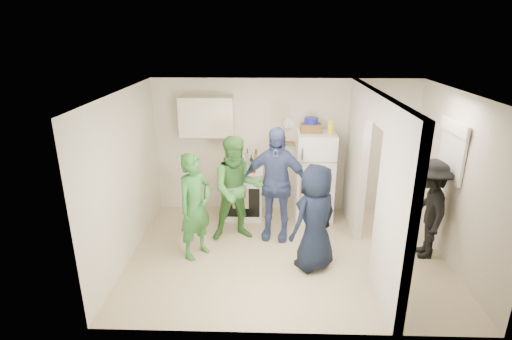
{
  "coord_description": "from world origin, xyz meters",
  "views": [
    {
      "loc": [
        -0.31,
        -5.42,
        3.32
      ],
      "look_at": [
        -0.49,
        0.4,
        1.25
      ],
      "focal_mm": 28.0,
      "sensor_mm": 36.0,
      "label": 1
    }
  ],
  "objects_px": {
    "fridge": "(314,176)",
    "wicker_basket": "(311,128)",
    "person_green_center": "(237,189)",
    "person_nook": "(429,209)",
    "person_denim": "(275,184)",
    "blue_bowl": "(311,121)",
    "person_green_left": "(195,206)",
    "yellow_cup_stack_top": "(331,127)",
    "person_navy": "(315,218)",
    "stove": "(242,192)"
  },
  "relations": [
    {
      "from": "stove",
      "to": "person_navy",
      "type": "height_order",
      "value": "person_navy"
    },
    {
      "from": "wicker_basket",
      "to": "person_navy",
      "type": "xyz_separation_m",
      "value": [
        -0.07,
        -1.71,
        -0.89
      ]
    },
    {
      "from": "blue_bowl",
      "to": "person_green_left",
      "type": "height_order",
      "value": "blue_bowl"
    },
    {
      "from": "blue_bowl",
      "to": "person_nook",
      "type": "relative_size",
      "value": 0.16
    },
    {
      "from": "fridge",
      "to": "wicker_basket",
      "type": "xyz_separation_m",
      "value": [
        -0.1,
        0.05,
        0.88
      ]
    },
    {
      "from": "fridge",
      "to": "person_denim",
      "type": "xyz_separation_m",
      "value": [
        -0.72,
        -0.76,
        0.14
      ]
    },
    {
      "from": "person_green_left",
      "to": "wicker_basket",
      "type": "bearing_deg",
      "value": -15.79
    },
    {
      "from": "blue_bowl",
      "to": "stove",
      "type": "bearing_deg",
      "value": -179.06
    },
    {
      "from": "fridge",
      "to": "person_nook",
      "type": "xyz_separation_m",
      "value": [
        1.57,
        -1.27,
        -0.03
      ]
    },
    {
      "from": "yellow_cup_stack_top",
      "to": "person_nook",
      "type": "bearing_deg",
      "value": -41.04
    },
    {
      "from": "yellow_cup_stack_top",
      "to": "person_nook",
      "type": "xyz_separation_m",
      "value": [
        1.35,
        -1.17,
        -0.96
      ]
    },
    {
      "from": "person_denim",
      "to": "blue_bowl",
      "type": "bearing_deg",
      "value": 63.14
    },
    {
      "from": "wicker_basket",
      "to": "person_navy",
      "type": "relative_size",
      "value": 0.22
    },
    {
      "from": "stove",
      "to": "person_denim",
      "type": "height_order",
      "value": "person_denim"
    },
    {
      "from": "blue_bowl",
      "to": "person_navy",
      "type": "relative_size",
      "value": 0.15
    },
    {
      "from": "person_denim",
      "to": "yellow_cup_stack_top",
      "type": "bearing_deg",
      "value": 45.62
    },
    {
      "from": "yellow_cup_stack_top",
      "to": "person_green_left",
      "type": "bearing_deg",
      "value": -149.18
    },
    {
      "from": "blue_bowl",
      "to": "person_green_left",
      "type": "bearing_deg",
      "value": -141.91
    },
    {
      "from": "person_green_center",
      "to": "person_nook",
      "type": "relative_size",
      "value": 1.13
    },
    {
      "from": "person_nook",
      "to": "person_green_center",
      "type": "bearing_deg",
      "value": -91.06
    },
    {
      "from": "person_navy",
      "to": "person_nook",
      "type": "bearing_deg",
      "value": 154.24
    },
    {
      "from": "fridge",
      "to": "wicker_basket",
      "type": "relative_size",
      "value": 4.6
    },
    {
      "from": "person_nook",
      "to": "yellow_cup_stack_top",
      "type": "bearing_deg",
      "value": -123.18
    },
    {
      "from": "person_navy",
      "to": "stove",
      "type": "bearing_deg",
      "value": -93.97
    },
    {
      "from": "stove",
      "to": "person_green_center",
      "type": "xyz_separation_m",
      "value": [
        -0.02,
        -0.85,
        0.41
      ]
    },
    {
      "from": "person_green_center",
      "to": "person_nook",
      "type": "xyz_separation_m",
      "value": [
        2.9,
        -0.45,
        -0.1
      ]
    },
    {
      "from": "yellow_cup_stack_top",
      "to": "person_green_center",
      "type": "xyz_separation_m",
      "value": [
        -1.55,
        -0.72,
        -0.86
      ]
    },
    {
      "from": "person_green_left",
      "to": "person_green_center",
      "type": "xyz_separation_m",
      "value": [
        0.59,
        0.56,
        0.05
      ]
    },
    {
      "from": "fridge",
      "to": "person_green_left",
      "type": "distance_m",
      "value": 2.36
    },
    {
      "from": "fridge",
      "to": "person_denim",
      "type": "height_order",
      "value": "person_denim"
    },
    {
      "from": "wicker_basket",
      "to": "person_nook",
      "type": "bearing_deg",
      "value": -38.42
    },
    {
      "from": "fridge",
      "to": "person_navy",
      "type": "distance_m",
      "value": 1.66
    },
    {
      "from": "wicker_basket",
      "to": "person_green_center",
      "type": "distance_m",
      "value": 1.71
    },
    {
      "from": "stove",
      "to": "blue_bowl",
      "type": "height_order",
      "value": "blue_bowl"
    },
    {
      "from": "fridge",
      "to": "person_green_center",
      "type": "relative_size",
      "value": 0.92
    },
    {
      "from": "person_green_left",
      "to": "person_denim",
      "type": "relative_size",
      "value": 0.87
    },
    {
      "from": "person_navy",
      "to": "wicker_basket",
      "type": "bearing_deg",
      "value": -130.48
    },
    {
      "from": "yellow_cup_stack_top",
      "to": "person_navy",
      "type": "distance_m",
      "value": 1.86
    },
    {
      "from": "person_navy",
      "to": "yellow_cup_stack_top",
      "type": "bearing_deg",
      "value": -142.2
    },
    {
      "from": "wicker_basket",
      "to": "person_nook",
      "type": "relative_size",
      "value": 0.23
    },
    {
      "from": "person_denim",
      "to": "person_nook",
      "type": "bearing_deg",
      "value": -2.03
    },
    {
      "from": "person_green_left",
      "to": "person_nook",
      "type": "distance_m",
      "value": 3.49
    },
    {
      "from": "person_green_center",
      "to": "person_denim",
      "type": "xyz_separation_m",
      "value": [
        0.61,
        0.06,
        0.07
      ]
    },
    {
      "from": "stove",
      "to": "yellow_cup_stack_top",
      "type": "height_order",
      "value": "yellow_cup_stack_top"
    },
    {
      "from": "person_green_left",
      "to": "person_nook",
      "type": "relative_size",
      "value": 1.06
    },
    {
      "from": "blue_bowl",
      "to": "fridge",
      "type": "bearing_deg",
      "value": -26.57
    },
    {
      "from": "stove",
      "to": "yellow_cup_stack_top",
      "type": "xyz_separation_m",
      "value": [
        1.54,
        -0.13,
        1.27
      ]
    },
    {
      "from": "yellow_cup_stack_top",
      "to": "person_navy",
      "type": "bearing_deg",
      "value": -103.93
    },
    {
      "from": "person_denim",
      "to": "person_green_center",
      "type": "bearing_deg",
      "value": -163.83
    },
    {
      "from": "stove",
      "to": "fridge",
      "type": "distance_m",
      "value": 1.36
    }
  ]
}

